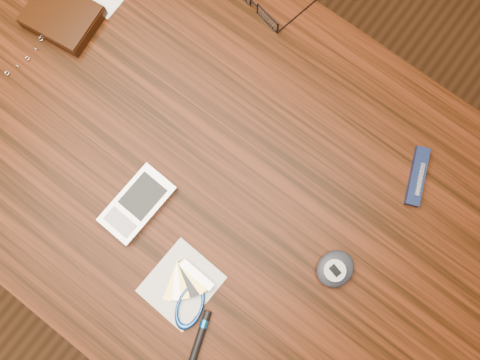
{
  "coord_description": "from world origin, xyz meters",
  "views": [
    {
      "loc": [
        0.12,
        -0.1,
        1.5
      ],
      "look_at": [
        0.04,
        0.01,
        0.76
      ],
      "focal_mm": 35.0,
      "sensor_mm": 36.0,
      "label": 1
    }
  ],
  "objects_px": {
    "desk": "(220,183)",
    "wallet_and_card": "(63,16)",
    "eyeglasses": "(257,2)",
    "notepad_keys": "(186,294)",
    "pocket_knife": "(417,176)",
    "pda_phone": "(138,204)",
    "pedometer": "(335,269)"
  },
  "relations": [
    {
      "from": "desk",
      "to": "wallet_and_card",
      "type": "height_order",
      "value": "wallet_and_card"
    },
    {
      "from": "eyeglasses",
      "to": "notepad_keys",
      "type": "distance_m",
      "value": 0.51
    },
    {
      "from": "desk",
      "to": "wallet_and_card",
      "type": "xyz_separation_m",
      "value": [
        -0.38,
        0.05,
        0.11
      ]
    },
    {
      "from": "eyeglasses",
      "to": "pocket_knife",
      "type": "relative_size",
      "value": 1.49
    },
    {
      "from": "eyeglasses",
      "to": "desk",
      "type": "bearing_deg",
      "value": -65.42
    },
    {
      "from": "desk",
      "to": "wallet_and_card",
      "type": "bearing_deg",
      "value": 171.8
    },
    {
      "from": "eyeglasses",
      "to": "pda_phone",
      "type": "xyz_separation_m",
      "value": [
        0.06,
        -0.4,
        -0.0
      ]
    },
    {
      "from": "wallet_and_card",
      "to": "eyeglasses",
      "type": "xyz_separation_m",
      "value": [
        0.25,
        0.22,
        -0.0
      ]
    },
    {
      "from": "pedometer",
      "to": "notepad_keys",
      "type": "relative_size",
      "value": 0.61
    },
    {
      "from": "pocket_knife",
      "to": "wallet_and_card",
      "type": "bearing_deg",
      "value": -168.14
    },
    {
      "from": "eyeglasses",
      "to": "pedometer",
      "type": "bearing_deg",
      "value": -38.25
    },
    {
      "from": "wallet_and_card",
      "to": "notepad_keys",
      "type": "distance_m",
      "value": 0.52
    },
    {
      "from": "pda_phone",
      "to": "notepad_keys",
      "type": "height_order",
      "value": "pda_phone"
    },
    {
      "from": "pedometer",
      "to": "pocket_knife",
      "type": "xyz_separation_m",
      "value": [
        0.02,
        0.2,
        -0.01
      ]
    },
    {
      "from": "desk",
      "to": "notepad_keys",
      "type": "distance_m",
      "value": 0.23
    },
    {
      "from": "pedometer",
      "to": "pocket_knife",
      "type": "height_order",
      "value": "pedometer"
    },
    {
      "from": "wallet_and_card",
      "to": "pda_phone",
      "type": "bearing_deg",
      "value": -29.53
    },
    {
      "from": "eyeglasses",
      "to": "notepad_keys",
      "type": "relative_size",
      "value": 1.23
    },
    {
      "from": "desk",
      "to": "pedometer",
      "type": "xyz_separation_m",
      "value": [
        0.24,
        -0.01,
        0.11
      ]
    },
    {
      "from": "pedometer",
      "to": "notepad_keys",
      "type": "xyz_separation_m",
      "value": [
        -0.16,
        -0.17,
        -0.01
      ]
    },
    {
      "from": "desk",
      "to": "pda_phone",
      "type": "xyz_separation_m",
      "value": [
        -0.07,
        -0.12,
        0.11
      ]
    },
    {
      "from": "eyeglasses",
      "to": "notepad_keys",
      "type": "height_order",
      "value": "eyeglasses"
    },
    {
      "from": "wallet_and_card",
      "to": "notepad_keys",
      "type": "xyz_separation_m",
      "value": [
        0.46,
        -0.24,
        -0.01
      ]
    },
    {
      "from": "desk",
      "to": "notepad_keys",
      "type": "xyz_separation_m",
      "value": [
        0.08,
        -0.18,
        0.11
      ]
    },
    {
      "from": "desk",
      "to": "eyeglasses",
      "type": "bearing_deg",
      "value": 114.58
    },
    {
      "from": "wallet_and_card",
      "to": "pda_phone",
      "type": "relative_size",
      "value": 1.26
    },
    {
      "from": "pda_phone",
      "to": "notepad_keys",
      "type": "relative_size",
      "value": 1.02
    },
    {
      "from": "pocket_knife",
      "to": "notepad_keys",
      "type": "bearing_deg",
      "value": -116.3
    },
    {
      "from": "eyeglasses",
      "to": "pedometer",
      "type": "distance_m",
      "value": 0.47
    },
    {
      "from": "wallet_and_card",
      "to": "eyeglasses",
      "type": "bearing_deg",
      "value": 41.6
    },
    {
      "from": "pda_phone",
      "to": "wallet_and_card",
      "type": "bearing_deg",
      "value": 150.47
    },
    {
      "from": "desk",
      "to": "eyeglasses",
      "type": "relative_size",
      "value": 6.75
    }
  ]
}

